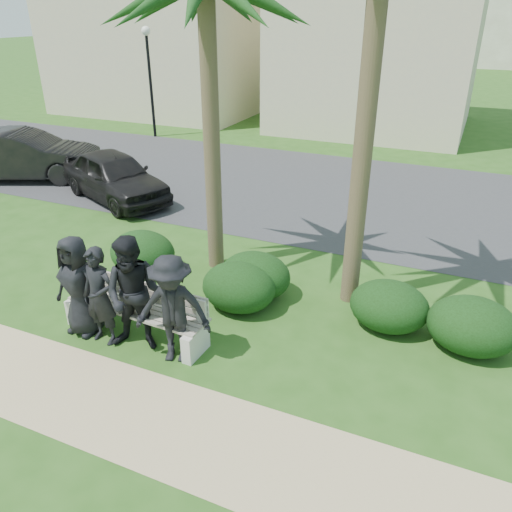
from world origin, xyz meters
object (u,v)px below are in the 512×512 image
object	(u,v)px
man_c	(134,295)
car_a	(115,176)
man_b	(100,297)
man_d	(173,310)
park_bench	(136,314)
man_a	(78,286)
street_lamp	(149,63)
car_b	(24,155)

from	to	relation	value
man_c	car_a	xyz separation A→B (m)	(-4.71, 5.51, -0.28)
man_b	car_a	distance (m)	6.94
man_b	man_d	world-z (taller)	man_d
park_bench	car_a	world-z (taller)	car_a
man_a	man_c	world-z (taller)	man_c
street_lamp	man_c	xyz separation A→B (m)	(8.15, -12.53, -1.98)
man_b	man_d	distance (m)	1.32
street_lamp	car_a	bearing A→B (deg)	-63.90
street_lamp	man_a	distance (m)	14.53
park_bench	man_d	size ratio (longest dim) A/B	1.43
car_a	park_bench	bearing A→B (deg)	-115.82
man_c	man_d	world-z (taller)	man_c
man_b	man_d	size ratio (longest dim) A/B	0.94
car_a	car_b	distance (m)	3.83
man_b	man_c	xyz separation A→B (m)	(0.62, 0.09, 0.13)
park_bench	car_a	size ratio (longest dim) A/B	0.64
street_lamp	man_a	xyz separation A→B (m)	(7.04, -12.54, -2.08)
man_b	man_d	xyz separation A→B (m)	(1.31, 0.06, 0.05)
man_c	car_b	xyz separation A→B (m)	(-8.51, 5.92, -0.20)
man_a	man_c	bearing A→B (deg)	3.73
street_lamp	man_b	size ratio (longest dim) A/B	2.58
street_lamp	man_c	size ratio (longest dim) A/B	2.24
man_b	man_c	world-z (taller)	man_c
street_lamp	man_b	xyz separation A→B (m)	(7.53, -12.62, -2.11)
man_a	man_c	size ratio (longest dim) A/B	0.90
man_d	car_b	world-z (taller)	man_d
street_lamp	man_d	bearing A→B (deg)	-54.86
man_a	car_a	bearing A→B (deg)	126.67
park_bench	man_c	xyz separation A→B (m)	(0.24, -0.27, 0.56)
man_c	car_a	world-z (taller)	man_c
man_a	man_d	bearing A→B (deg)	2.59
park_bench	man_d	world-z (taller)	man_d
street_lamp	car_a	size ratio (longest dim) A/B	1.08
street_lamp	man_d	size ratio (longest dim) A/B	2.42
park_bench	car_b	xyz separation A→B (m)	(-8.28, 5.65, 0.36)
man_d	car_b	bearing A→B (deg)	130.26
park_bench	man_c	size ratio (longest dim) A/B	1.33
man_a	man_b	distance (m)	0.50
street_lamp	man_c	distance (m)	15.08
man_b	car_b	size ratio (longest dim) A/B	0.36
man_d	car_a	xyz separation A→B (m)	(-5.41, 5.55, -0.21)
street_lamp	park_bench	bearing A→B (deg)	-57.18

